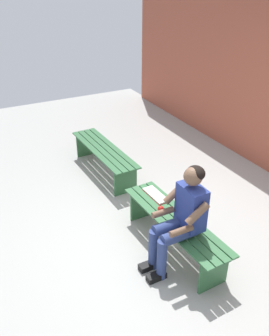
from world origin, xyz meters
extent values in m
cube|color=#9E9E99|center=(1.04, 1.00, -0.02)|extent=(10.00, 7.00, 0.04)
cube|color=#2D6038|center=(0.01, -0.16, 0.43)|extent=(1.68, 0.16, 0.02)
cube|color=#2D6038|center=(0.00, -0.05, 0.43)|extent=(1.68, 0.16, 0.02)
cube|color=#2D6038|center=(0.00, 0.05, 0.43)|extent=(1.68, 0.16, 0.02)
cube|color=#2D6038|center=(-0.01, 0.16, 0.43)|extent=(1.68, 0.16, 0.02)
cube|color=#2D6038|center=(-0.72, -0.03, 0.21)|extent=(0.04, 0.38, 0.42)
cube|color=#2D6038|center=(0.72, 0.03, 0.21)|extent=(0.04, 0.38, 0.42)
cube|color=#2D6038|center=(2.09, -0.16, 0.43)|extent=(1.69, 0.16, 0.02)
cube|color=#2D6038|center=(2.09, -0.05, 0.43)|extent=(1.69, 0.16, 0.02)
cube|color=#2D6038|center=(2.08, 0.05, 0.43)|extent=(1.69, 0.16, 0.02)
cube|color=#2D6038|center=(2.08, 0.16, 0.43)|extent=(1.69, 0.16, 0.02)
cube|color=#2D6038|center=(1.36, -0.03, 0.21)|extent=(0.04, 0.38, 0.42)
cube|color=#2D6038|center=(2.81, 0.03, 0.21)|extent=(0.04, 0.38, 0.42)
cube|color=navy|center=(-0.25, -0.02, 0.76)|extent=(0.34, 0.20, 0.50)
sphere|color=brown|center=(-0.25, -0.01, 1.14)|extent=(0.20, 0.20, 0.20)
ellipsoid|color=black|center=(-0.25, -0.04, 1.17)|extent=(0.20, 0.19, 0.15)
cylinder|color=navy|center=(-0.34, 0.18, 0.51)|extent=(0.13, 0.40, 0.13)
cylinder|color=navy|center=(-0.16, 0.18, 0.51)|extent=(0.13, 0.40, 0.13)
cylinder|color=navy|center=(-0.34, 0.38, 0.26)|extent=(0.11, 0.11, 0.51)
cube|color=black|center=(-0.34, 0.44, 0.04)|extent=(0.10, 0.22, 0.07)
cylinder|color=navy|center=(-0.16, 0.38, 0.26)|extent=(0.11, 0.11, 0.51)
cube|color=black|center=(-0.16, 0.44, 0.04)|extent=(0.10, 0.22, 0.07)
cylinder|color=brown|center=(-0.46, 0.06, 0.83)|extent=(0.08, 0.28, 0.23)
cylinder|color=brown|center=(-0.43, 0.22, 0.65)|extent=(0.07, 0.26, 0.07)
cylinder|color=brown|center=(-0.04, 0.06, 0.83)|extent=(0.08, 0.28, 0.23)
cylinder|color=brown|center=(-0.07, 0.22, 0.65)|extent=(0.07, 0.26, 0.07)
sphere|color=red|center=(0.20, 0.08, 0.48)|extent=(0.08, 0.08, 0.08)
cube|color=white|center=(0.41, -0.05, 0.45)|extent=(0.21, 0.16, 0.02)
cube|color=white|center=(0.62, -0.04, 0.45)|extent=(0.21, 0.16, 0.02)
cube|color=red|center=(0.52, -0.04, 0.44)|extent=(0.42, 0.17, 0.01)
camera|label=1|loc=(-2.79, 1.99, 3.02)|focal=38.89mm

